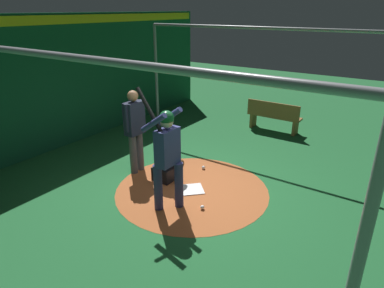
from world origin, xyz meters
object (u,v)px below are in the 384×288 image
at_px(catcher, 167,164).
at_px(bench, 273,116).
at_px(home_plate, 192,189).
at_px(baseball_0, 203,167).
at_px(batter, 167,151).
at_px(baseball_1, 202,207).
at_px(umpire, 135,127).

distance_m(catcher, bench, 4.06).
height_order(home_plate, baseball_0, baseball_0).
bearing_deg(home_plate, catcher, 175.24).
xyz_separation_m(batter, baseball_1, (0.53, 0.27, -1.03)).
bearing_deg(catcher, batter, -50.48).
distance_m(umpire, bench, 4.32).
bearing_deg(bench, umpire, -109.31).
distance_m(baseball_0, baseball_1, 1.57).
bearing_deg(catcher, baseball_0, 66.74).
bearing_deg(umpire, bench, 70.69).
bearing_deg(baseball_0, catcher, -113.26).
bearing_deg(baseball_1, catcher, 156.43).
distance_m(bench, baseball_1, 4.57).
relative_size(home_plate, baseball_0, 5.68).
relative_size(bench, baseball_0, 20.18).
height_order(home_plate, bench, bench).
height_order(batter, catcher, batter).
height_order(batter, umpire, batter).
bearing_deg(umpire, baseball_1, -13.71).
bearing_deg(baseball_1, bench, 96.74).
xyz_separation_m(batter, catcher, (-0.64, 0.78, -0.71)).
xyz_separation_m(baseball_0, baseball_1, (0.83, -1.33, 0.00)).
bearing_deg(bench, baseball_1, -83.26).
bearing_deg(baseball_1, home_plate, 139.09).
xyz_separation_m(umpire, bench, (1.42, 4.04, -0.55)).
distance_m(umpire, baseball_1, 2.22).
distance_m(batter, bench, 4.83).
height_order(catcher, bench, catcher).
bearing_deg(umpire, batter, -27.69).
relative_size(catcher, bench, 0.62).
xyz_separation_m(batter, umpire, (-1.42, 0.74, -0.08)).
relative_size(batter, baseball_1, 28.39).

